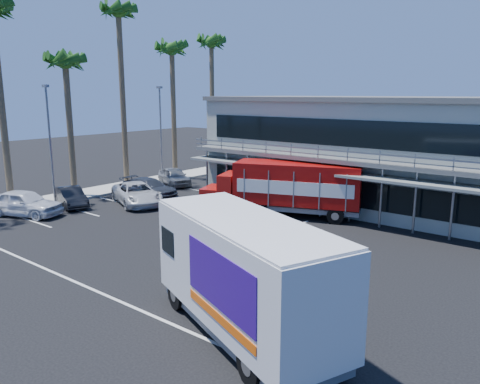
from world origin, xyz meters
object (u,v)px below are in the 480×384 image
Objects in this scene: parked_car_a at (24,203)px; red_truck at (287,187)px; parked_car_b at (71,197)px; white_van at (245,275)px.

red_truck is at bearing -72.76° from parked_car_a.
red_truck is at bearing -43.48° from parked_car_b.
white_van is 2.07× the size of parked_car_b.
parked_car_a is (-19.82, 3.00, -1.20)m from white_van.
red_truck is 14.60m from parked_car_b.
red_truck reaches higher than parked_car_b.
white_van is 20.80m from parked_car_b.
parked_car_a is at bearing -166.83° from white_van.
red_truck is at bearing 139.88° from white_van.
white_van is at bearing -89.86° from parked_car_b.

